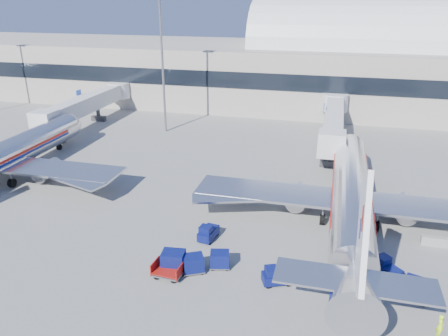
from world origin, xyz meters
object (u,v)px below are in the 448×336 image
(tug_lead, at_px, (276,276))
(tug_right, at_px, (387,268))
(jetbridge_mid, at_px, (90,103))
(cart_open_red, at_px, (168,272))
(jetbridge_near, at_px, (334,118))
(tug_left, at_px, (208,233))
(airliner_main, at_px, (351,197))
(cart_solo_near, at_px, (345,298))
(barrier_near, at_px, (438,242))
(cart_train_b, at_px, (193,264))
(cart_train_c, at_px, (173,261))
(cart_train_a, at_px, (220,259))
(cart_solo_far, at_px, (417,289))
(ramp_worker, at_px, (440,326))
(mast_west, at_px, (161,42))

(tug_lead, bearing_deg, tug_right, -1.84)
(jetbridge_mid, bearing_deg, cart_open_red, -52.91)
(tug_right, xyz_separation_m, cart_open_red, (-17.44, -4.76, -0.26))
(tug_right, bearing_deg, jetbridge_near, 146.20)
(tug_left, bearing_deg, airliner_main, -53.76)
(cart_solo_near, bearing_deg, tug_lead, 176.13)
(airliner_main, bearing_deg, jetbridge_near, 95.22)
(tug_lead, relative_size, tug_right, 1.03)
(jetbridge_mid, height_order, barrier_near, jetbridge_mid)
(airliner_main, xyz_separation_m, tug_right, (2.94, -8.49, -2.21))
(jetbridge_near, relative_size, cart_train_b, 12.50)
(airliner_main, relative_size, cart_train_c, 17.23)
(cart_train_a, relative_size, cart_train_b, 0.88)
(cart_solo_far, bearing_deg, tug_right, 144.72)
(airliner_main, bearing_deg, cart_train_a, -134.60)
(jetbridge_near, height_order, cart_solo_far, jetbridge_near)
(tug_left, distance_m, cart_train_b, 5.36)
(barrier_near, distance_m, tug_right, 7.84)
(jetbridge_mid, height_order, cart_open_red, jetbridge_mid)
(ramp_worker, bearing_deg, jetbridge_mid, 43.06)
(jetbridge_mid, xyz_separation_m, tug_left, (31.39, -33.03, -3.18))
(airliner_main, height_order, cart_train_b, airliner_main)
(tug_right, distance_m, cart_solo_near, 6.16)
(mast_west, distance_m, cart_solo_near, 50.97)
(jetbridge_mid, distance_m, tug_right, 58.84)
(cart_solo_far, bearing_deg, tug_lead, -157.43)
(cart_open_red, distance_m, ramp_worker, 20.40)
(airliner_main, bearing_deg, jetbridge_mid, 149.36)
(jetbridge_near, xyz_separation_m, tug_right, (5.34, -34.80, -3.21))
(cart_train_a, height_order, ramp_worker, ramp_worker)
(tug_left, bearing_deg, cart_open_red, 176.05)
(cart_solo_near, xyz_separation_m, ramp_worker, (6.26, -1.38, -0.05))
(ramp_worker, bearing_deg, tug_left, 58.74)
(jetbridge_mid, height_order, cart_train_b, jetbridge_mid)
(mast_west, relative_size, barrier_near, 7.53)
(barrier_near, distance_m, tug_left, 21.43)
(tug_lead, relative_size, cart_train_b, 1.21)
(cart_train_b, bearing_deg, cart_solo_far, -24.83)
(cart_open_red, relative_size, ramp_worker, 1.38)
(cart_solo_near, bearing_deg, ramp_worker, 1.59)
(airliner_main, relative_size, tug_right, 14.33)
(cart_solo_near, distance_m, cart_solo_far, 5.88)
(tug_right, bearing_deg, cart_train_c, -120.36)
(tug_left, bearing_deg, cart_train_c, 174.77)
(mast_west, bearing_deg, cart_train_c, -67.53)
(tug_lead, xyz_separation_m, cart_solo_near, (5.33, -1.72, 0.25))
(mast_west, height_order, barrier_near, mast_west)
(barrier_near, bearing_deg, jetbridge_mid, 151.20)
(tug_right, xyz_separation_m, cart_train_b, (-15.63, -3.59, 0.12))
(tug_lead, relative_size, cart_train_a, 1.38)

